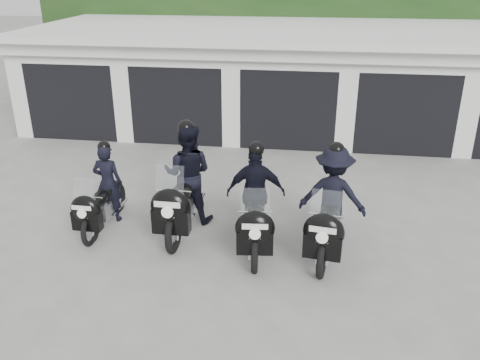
# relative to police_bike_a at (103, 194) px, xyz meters

# --- Properties ---
(ground) EXTENTS (80.00, 80.00, 0.00)m
(ground) POSITION_rel_police_bike_a_xyz_m (3.28, -0.49, -0.69)
(ground) COLOR #979692
(ground) RESTS_ON ground
(garage_block) EXTENTS (16.40, 6.80, 2.96)m
(garage_block) POSITION_rel_police_bike_a_xyz_m (3.28, 7.56, 0.74)
(garage_block) COLOR silver
(garage_block) RESTS_ON ground
(background_vegetation) EXTENTS (20.00, 3.90, 5.80)m
(background_vegetation) POSITION_rel_police_bike_a_xyz_m (3.65, 12.42, 2.08)
(background_vegetation) COLOR #173413
(background_vegetation) RESTS_ON ground
(police_bike_a) EXTENTS (0.62, 1.99, 1.73)m
(police_bike_a) POSITION_rel_police_bike_a_xyz_m (0.00, 0.00, 0.00)
(police_bike_a) COLOR black
(police_bike_a) RESTS_ON ground
(police_bike_b) EXTENTS (0.98, 2.48, 2.16)m
(police_bike_b) POSITION_rel_police_bike_a_xyz_m (1.57, 0.28, 0.22)
(police_bike_b) COLOR black
(police_bike_b) RESTS_ON ground
(police_bike_c) EXTENTS (1.13, 2.27, 1.98)m
(police_bike_c) POSITION_rel_police_bike_a_xyz_m (3.00, -0.22, 0.15)
(police_bike_c) COLOR black
(police_bike_c) RESTS_ON ground
(police_bike_d) EXTENTS (1.29, 2.32, 2.02)m
(police_bike_d) POSITION_rel_police_bike_a_xyz_m (4.34, -0.19, 0.18)
(police_bike_d) COLOR black
(police_bike_d) RESTS_ON ground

